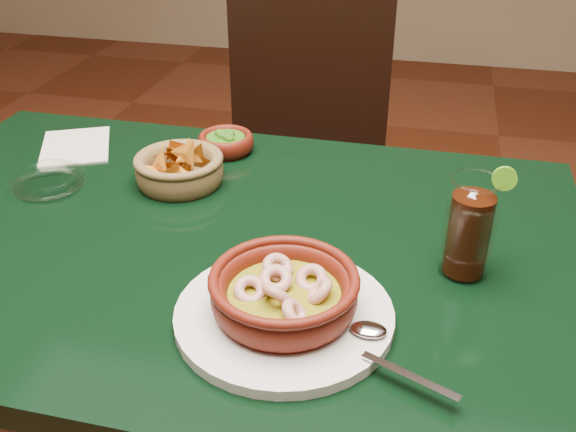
% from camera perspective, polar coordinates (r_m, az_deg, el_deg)
% --- Properties ---
extents(dining_table, '(1.20, 0.80, 0.75)m').
position_cam_1_polar(dining_table, '(1.09, -6.94, -5.78)').
color(dining_table, black).
rests_on(dining_table, ground).
extents(dining_chair, '(0.49, 0.49, 1.00)m').
position_cam_1_polar(dining_chair, '(1.74, 1.21, 5.18)').
color(dining_chair, black).
rests_on(dining_chair, ground).
extents(shrimp_plate, '(0.37, 0.29, 0.08)m').
position_cam_1_polar(shrimp_plate, '(0.83, -0.30, -7.37)').
color(shrimp_plate, silver).
rests_on(shrimp_plate, dining_table).
extents(chip_basket, '(0.19, 0.19, 0.12)m').
position_cam_1_polar(chip_basket, '(1.18, -9.63, 4.13)').
color(chip_basket, brown).
rests_on(chip_basket, dining_table).
extents(guacamole_ramekin, '(0.13, 0.13, 0.04)m').
position_cam_1_polar(guacamole_ramekin, '(1.29, -5.54, 6.57)').
color(guacamole_ramekin, '#4F1209').
rests_on(guacamole_ramekin, dining_table).
extents(cola_drink, '(0.15, 0.15, 0.17)m').
position_cam_1_polar(cola_drink, '(0.93, 15.84, -1.05)').
color(cola_drink, white).
rests_on(cola_drink, dining_table).
extents(glass_ashtray, '(0.14, 0.14, 0.03)m').
position_cam_1_polar(glass_ashtray, '(1.23, -20.58, 2.97)').
color(glass_ashtray, white).
rests_on(glass_ashtray, dining_table).
extents(paper_menu, '(0.20, 0.22, 0.00)m').
position_cam_1_polar(paper_menu, '(1.39, -18.36, 5.91)').
color(paper_menu, beige).
rests_on(paper_menu, dining_table).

